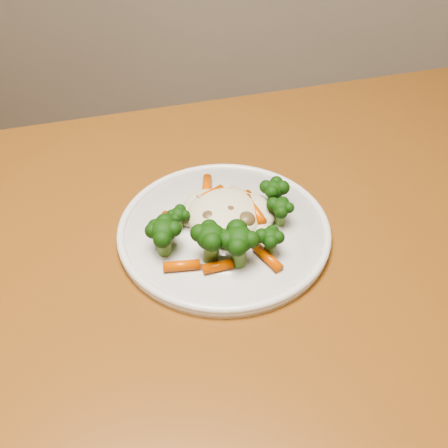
# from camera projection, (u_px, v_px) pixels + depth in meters

# --- Properties ---
(dining_table) EXTENTS (1.40, 1.18, 0.75)m
(dining_table) POSITION_uv_depth(u_px,v_px,m) (237.00, 331.00, 0.71)
(dining_table) COLOR brown
(dining_table) RESTS_ON ground
(plate) EXTENTS (0.26, 0.26, 0.01)m
(plate) POSITION_uv_depth(u_px,v_px,m) (224.00, 232.00, 0.69)
(plate) COLOR silver
(plate) RESTS_ON dining_table
(meal) EXTENTS (0.18, 0.18, 0.05)m
(meal) POSITION_uv_depth(u_px,v_px,m) (223.00, 223.00, 0.67)
(meal) COLOR beige
(meal) RESTS_ON plate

